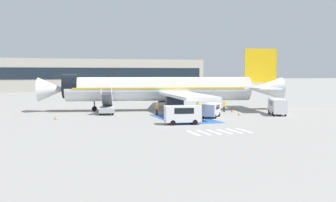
% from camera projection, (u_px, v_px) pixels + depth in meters
% --- Properties ---
extents(ground_plane, '(600.00, 600.00, 0.00)m').
position_uv_depth(ground_plane, '(156.00, 111.00, 64.94)').
color(ground_plane, gray).
extents(apron_leadline_yellow, '(72.95, 15.70, 0.01)m').
position_uv_depth(apron_leadline_yellow, '(159.00, 111.00, 65.77)').
color(apron_leadline_yellow, gold).
rests_on(apron_leadline_yellow, ground_plane).
extents(apron_stand_patch_blue, '(6.72, 12.58, 0.01)m').
position_uv_depth(apron_stand_patch_blue, '(184.00, 118.00, 54.51)').
color(apron_stand_patch_blue, '#2856A8').
rests_on(apron_stand_patch_blue, ground_plane).
extents(apron_walkway_bar_0, '(0.44, 3.60, 0.01)m').
position_uv_depth(apron_walkway_bar_0, '(193.00, 133.00, 41.43)').
color(apron_walkway_bar_0, silver).
rests_on(apron_walkway_bar_0, ground_plane).
extents(apron_walkway_bar_1, '(0.44, 3.60, 0.01)m').
position_uv_depth(apron_walkway_bar_1, '(204.00, 132.00, 41.80)').
color(apron_walkway_bar_1, silver).
rests_on(apron_walkway_bar_1, ground_plane).
extents(apron_walkway_bar_2, '(0.44, 3.60, 0.01)m').
position_uv_depth(apron_walkway_bar_2, '(214.00, 132.00, 42.17)').
color(apron_walkway_bar_2, silver).
rests_on(apron_walkway_bar_2, ground_plane).
extents(apron_walkway_bar_3, '(0.44, 3.60, 0.01)m').
position_uv_depth(apron_walkway_bar_3, '(224.00, 131.00, 42.54)').
color(apron_walkway_bar_3, silver).
rests_on(apron_walkway_bar_3, ground_plane).
extents(apron_walkway_bar_4, '(0.44, 3.60, 0.01)m').
position_uv_depth(apron_walkway_bar_4, '(234.00, 131.00, 42.91)').
color(apron_walkway_bar_4, silver).
rests_on(apron_walkway_bar_4, ground_plane).
extents(apron_walkway_bar_5, '(0.44, 3.60, 0.01)m').
position_uv_depth(apron_walkway_bar_5, '(244.00, 130.00, 43.28)').
color(apron_walkway_bar_5, silver).
rests_on(apron_walkway_bar_5, ground_plane).
extents(airliner, '(40.71, 33.52, 10.41)m').
position_uv_depth(airliner, '(163.00, 89.00, 65.57)').
color(airliner, silver).
rests_on(airliner, ground_plane).
extents(boarding_stairs_forward, '(3.15, 5.52, 4.04)m').
position_uv_depth(boarding_stairs_forward, '(107.00, 108.00, 60.33)').
color(boarding_stairs_forward, '#ADB2BA').
rests_on(boarding_stairs_forward, ground_plane).
extents(fuel_tanker, '(11.00, 4.06, 3.40)m').
position_uv_depth(fuel_tanker, '(157.00, 93.00, 91.32)').
color(fuel_tanker, '#38383D').
rests_on(fuel_tanker, ground_plane).
extents(service_van_0, '(3.53, 5.11, 2.38)m').
position_uv_depth(service_van_0, '(277.00, 106.00, 58.99)').
color(service_van_0, silver).
rests_on(service_van_0, ground_plane).
extents(service_van_1, '(4.13, 4.69, 1.97)m').
position_uv_depth(service_van_1, '(211.00, 109.00, 55.85)').
color(service_van_1, silver).
rests_on(service_van_1, ground_plane).
extents(service_van_2, '(4.62, 2.45, 2.30)m').
position_uv_depth(service_van_2, '(183.00, 113.00, 48.32)').
color(service_van_2, silver).
rests_on(service_van_2, ground_plane).
extents(baggage_cart, '(2.66, 1.60, 0.87)m').
position_uv_depth(baggage_cart, '(205.00, 111.00, 62.86)').
color(baggage_cart, gray).
rests_on(baggage_cart, ground_plane).
extents(ground_crew_0, '(0.41, 0.49, 1.69)m').
position_uv_depth(ground_crew_0, '(165.00, 107.00, 61.08)').
color(ground_crew_0, black).
rests_on(ground_crew_0, ground_plane).
extents(ground_crew_1, '(0.46, 0.30, 1.75)m').
position_uv_depth(ground_crew_1, '(224.00, 106.00, 63.42)').
color(ground_crew_1, '#2D2D33').
rests_on(ground_crew_1, ground_plane).
extents(ground_crew_2, '(0.49, 0.42, 1.71)m').
position_uv_depth(ground_crew_2, '(157.00, 108.00, 58.95)').
color(ground_crew_2, '#191E38').
rests_on(ground_crew_2, ground_plane).
extents(ground_crew_3, '(0.46, 0.29, 1.86)m').
position_uv_depth(ground_crew_3, '(198.00, 107.00, 60.94)').
color(ground_crew_3, '#2D2D33').
rests_on(ground_crew_3, ground_plane).
extents(traffic_cone_0, '(0.43, 0.43, 0.48)m').
position_uv_depth(traffic_cone_0, '(232.00, 111.00, 63.06)').
color(traffic_cone_0, orange).
rests_on(traffic_cone_0, ground_plane).
extents(traffic_cone_1, '(0.43, 0.43, 0.48)m').
position_uv_depth(traffic_cone_1, '(239.00, 114.00, 58.42)').
color(traffic_cone_1, orange).
rests_on(traffic_cone_1, ground_plane).
extents(traffic_cone_2, '(0.43, 0.43, 0.48)m').
position_uv_depth(traffic_cone_2, '(55.00, 118.00, 53.27)').
color(traffic_cone_2, orange).
rests_on(traffic_cone_2, ground_plane).
extents(terminal_building, '(79.09, 12.10, 10.99)m').
position_uv_depth(terminal_building, '(93.00, 75.00, 138.41)').
color(terminal_building, '#B2AD9E').
rests_on(terminal_building, ground_plane).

